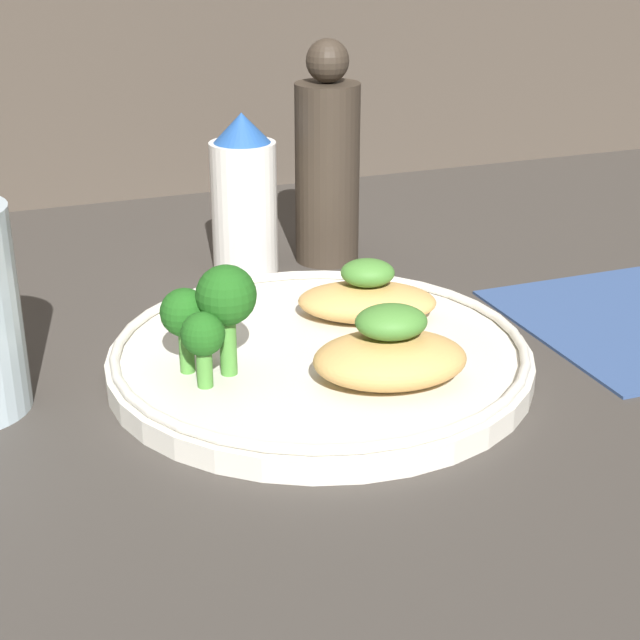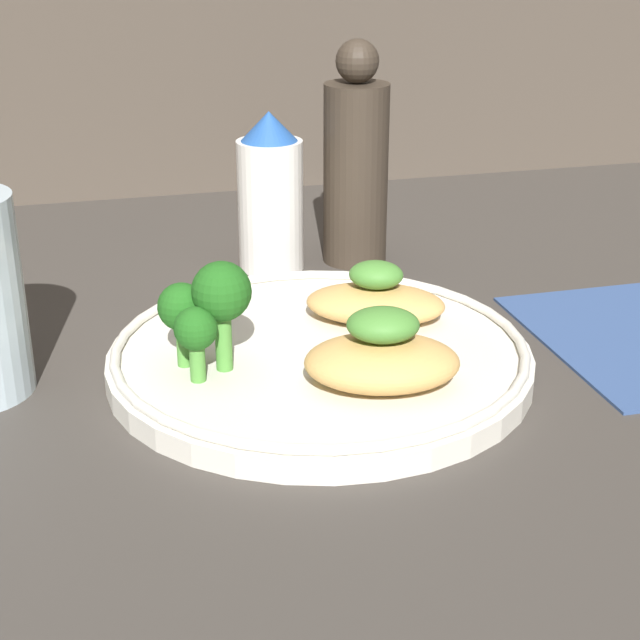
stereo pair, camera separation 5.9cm
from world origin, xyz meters
The scene contains 7 objects.
ground_plane centered at (0.00, 0.00, -0.50)cm, with size 180.00×180.00×1.00cm, color #3D3833.
plate centered at (0.00, 0.00, 0.99)cm, with size 25.80×25.80×2.00cm.
grilled_meat_front centered at (2.20, -5.32, 3.11)cm, with size 9.91×7.93×4.62cm.
grilled_meat_middle centered at (4.63, 3.58, 2.82)cm, with size 10.32×8.28×4.04cm.
broccoli_bunch centered at (-6.99, -0.93, 5.40)cm, with size 5.31×5.11×6.60cm.
sauce_bottle centered at (0.97, 18.83, 5.87)cm, with size 5.04×5.04×12.26cm.
pepper_grinder centered at (7.76, 18.83, 7.77)cm, with size 5.02×5.02×17.25cm.
Camera 2 is at (-13.58, -52.25, 26.59)cm, focal length 55.00 mm.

